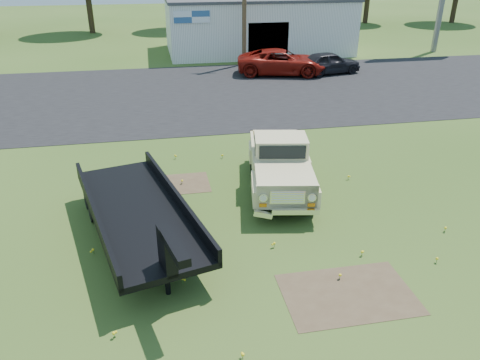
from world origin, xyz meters
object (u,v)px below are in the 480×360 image
Objects in this scene: vintage_pickup_truck at (280,163)px; red_pickup at (282,62)px; dark_sedan at (329,63)px; flatbed_trailer at (137,207)px.

vintage_pickup_truck reaches higher than red_pickup.
vintage_pickup_truck is at bearing 177.86° from red_pickup.
dark_sedan is at bearing 74.35° from vintage_pickup_truck.
vintage_pickup_truck is at bearing 11.53° from flatbed_trailer.
flatbed_trailer reaches higher than dark_sedan.
flatbed_trailer is at bearing 167.07° from red_pickup.
flatbed_trailer is at bearing -144.25° from vintage_pickup_truck.
flatbed_trailer is 21.51m from dark_sedan.
vintage_pickup_truck is 1.22× the size of dark_sedan.
flatbed_trailer reaches higher than vintage_pickup_truck.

